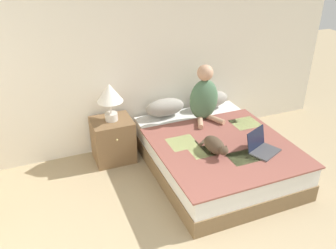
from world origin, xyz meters
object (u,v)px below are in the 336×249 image
(cat_tabby, at_px, (215,145))
(pillow_far, at_px, (210,99))
(bed, at_px, (216,155))
(table_lamp, at_px, (110,95))
(laptop_open, at_px, (262,147))
(nightstand, at_px, (113,140))
(person_sitting, at_px, (204,97))
(pillow_near, at_px, (165,107))

(cat_tabby, bearing_deg, pillow_far, 149.34)
(bed, bearing_deg, table_lamp, 145.82)
(laptop_open, distance_m, table_lamp, 1.95)
(cat_tabby, bearing_deg, nightstand, -142.12)
(pillow_far, relative_size, person_sitting, 0.73)
(cat_tabby, distance_m, table_lamp, 1.45)
(bed, bearing_deg, pillow_far, 67.52)
(laptop_open, relative_size, nightstand, 0.73)
(nightstand, relative_size, table_lamp, 1.17)
(person_sitting, bearing_deg, cat_tabby, -108.34)
(pillow_near, xyz_separation_m, pillow_far, (0.70, 0.00, 0.00))
(bed, height_order, person_sitting, person_sitting)
(cat_tabby, bearing_deg, table_lamp, -142.46)
(person_sitting, xyz_separation_m, table_lamp, (-1.22, 0.21, 0.14))
(bed, height_order, pillow_near, pillow_near)
(pillow_near, relative_size, laptop_open, 1.32)
(pillow_near, xyz_separation_m, laptop_open, (0.69, -1.29, -0.07))
(laptop_open, height_order, table_lamp, table_lamp)
(pillow_far, relative_size, cat_tabby, 1.07)
(laptop_open, bearing_deg, cat_tabby, 136.93)
(pillow_far, relative_size, laptop_open, 1.32)
(pillow_far, xyz_separation_m, person_sitting, (-0.25, -0.29, 0.20))
(pillow_far, distance_m, cat_tabby, 1.22)
(cat_tabby, xyz_separation_m, nightstand, (-0.96, 1.02, -0.27))
(bed, relative_size, pillow_near, 3.55)
(cat_tabby, bearing_deg, pillow_near, -176.31)
(cat_tabby, height_order, laptop_open, laptop_open)
(pillow_near, distance_m, person_sitting, 0.57)
(pillow_far, bearing_deg, person_sitting, -131.10)
(pillow_near, xyz_separation_m, cat_tabby, (0.17, -1.10, -0.03))
(bed, xyz_separation_m, nightstand, (-1.13, 0.76, 0.06))
(nightstand, distance_m, table_lamp, 0.64)
(person_sitting, distance_m, table_lamp, 1.24)
(pillow_near, relative_size, cat_tabby, 1.07)
(bed, height_order, table_lamp, table_lamp)
(bed, bearing_deg, pillow_near, 112.49)
(laptop_open, height_order, nightstand, laptop_open)
(pillow_near, distance_m, table_lamp, 0.85)
(person_sitting, bearing_deg, laptop_open, -75.90)
(bed, relative_size, table_lamp, 3.97)
(pillow_far, xyz_separation_m, cat_tabby, (-0.52, -1.10, -0.03))
(pillow_far, bearing_deg, table_lamp, -176.89)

